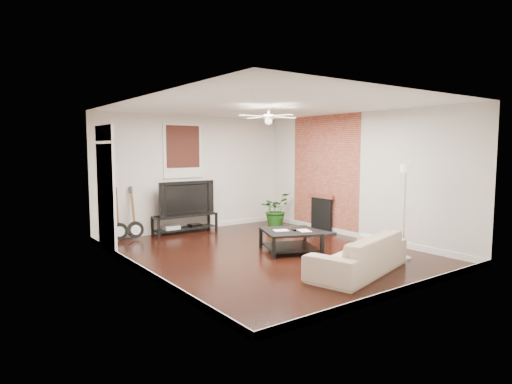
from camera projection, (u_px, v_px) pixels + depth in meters
room at (268, 181)px, 8.24m from camera, size 5.01×6.01×2.81m
brick_accent at (325, 174)px, 10.50m from camera, size 0.02×2.20×2.80m
fireplace at (315, 213)px, 10.43m from camera, size 0.80×1.10×0.92m
window_back at (183, 151)px, 10.40m from camera, size 1.00×0.06×1.30m
door_left at (107, 188)px, 8.35m from camera, size 0.08×1.00×2.50m
tv_stand at (185, 223)px, 10.38m from camera, size 1.56×0.42×0.44m
tv at (184, 198)px, 10.34m from camera, size 1.40×0.18×0.81m
coffee_table at (290, 241)px, 8.46m from camera, size 1.31×1.31×0.42m
sofa at (358, 253)px, 7.05m from camera, size 2.27×1.37×0.62m
floor_lamp at (405, 212)px, 7.86m from camera, size 0.35×0.35×1.74m
potted_plant at (275, 209)px, 11.25m from camera, size 0.98×0.92×0.87m
guitar_left at (119, 214)px, 9.39m from camera, size 0.41×0.32×1.19m
guitar_right at (135, 213)px, 9.57m from camera, size 0.38×0.28×1.19m
ceiling_fan at (269, 117)px, 8.12m from camera, size 1.24×1.24×0.32m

